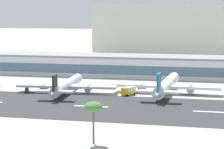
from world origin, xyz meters
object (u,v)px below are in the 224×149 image
airliner_black_tail_gate_0 (66,86)px  service_box_truck_1 (128,91)px  terminal_building (138,66)px  service_baggage_tug_0 (27,91)px  palm_tree_1 (93,107)px  distant_hotel_block (184,31)px  airliner_blue_tail_gate_1 (166,86)px

airliner_black_tail_gate_0 → service_box_truck_1: (24.86, 0.84, -1.21)m
terminal_building → airliner_black_tail_gate_0: terminal_building is taller
service_baggage_tug_0 → palm_tree_1: 78.92m
palm_tree_1 → terminal_building: bearing=94.9°
terminal_building → palm_tree_1: (10.72, -123.94, 3.81)m
terminal_building → service_box_truck_1: terminal_building is taller
service_baggage_tug_0 → service_box_truck_1: 40.26m
service_box_truck_1 → service_baggage_tug_0: bearing=-50.5°
distant_hotel_block → service_box_truck_1: bearing=-93.0°
distant_hotel_block → airliner_blue_tail_gate_1: distant_hotel_block is taller
terminal_building → service_box_truck_1: size_ratio=33.82×
airliner_black_tail_gate_0 → airliner_blue_tail_gate_1: bearing=-84.1°
service_box_truck_1 → terminal_building: bearing=-140.4°
terminal_building → airliner_black_tail_gate_0: size_ratio=4.74×
service_baggage_tug_0 → palm_tree_1: (44.81, -64.48, 7.97)m
distant_hotel_block → palm_tree_1: distant_hotel_block is taller
terminal_building → distant_hotel_block: (14.21, 103.37, 13.19)m
airliner_blue_tail_gate_1 → airliner_black_tail_gate_0: bearing=102.0°
distant_hotel_block → service_baggage_tug_0: (-48.30, -162.84, -17.35)m
distant_hotel_block → service_box_truck_1: size_ratio=19.35×
terminal_building → airliner_black_tail_gate_0: bearing=-108.6°
distant_hotel_block → palm_tree_1: size_ratio=11.76×
distant_hotel_block → airliner_black_tail_gate_0: size_ratio=2.71×
terminal_building → distant_hotel_block: 105.17m
airliner_blue_tail_gate_1 → service_box_truck_1: 15.25m
service_baggage_tug_0 → airliner_blue_tail_gate_1: bearing=81.5°
distant_hotel_block → service_baggage_tug_0: size_ratio=34.49×
service_baggage_tug_0 → palm_tree_1: bearing=15.3°
distant_hotel_block → service_baggage_tug_0: 170.73m
palm_tree_1 → service_box_truck_1: bearing=94.0°
service_box_truck_1 → palm_tree_1: palm_tree_1 is taller
terminal_building → airliner_blue_tail_gate_1: 52.89m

